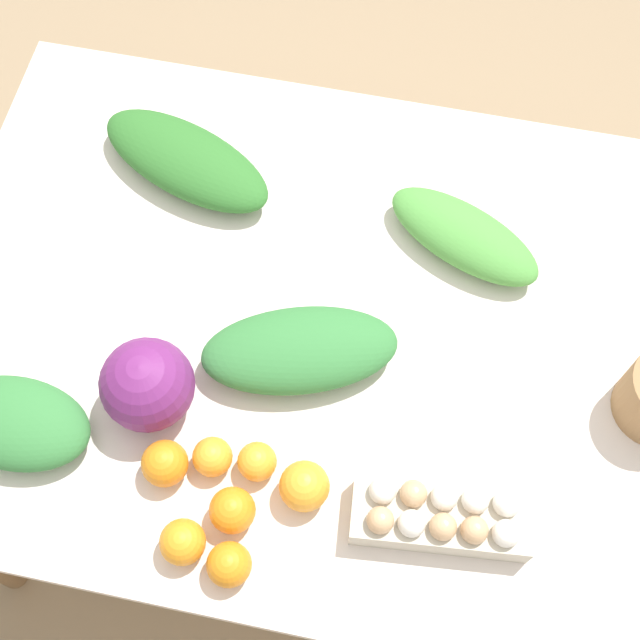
% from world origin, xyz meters
% --- Properties ---
extents(ground_plane, '(8.00, 8.00, 0.00)m').
position_xyz_m(ground_plane, '(0.00, 0.00, 0.00)').
color(ground_plane, '#937A5B').
extents(dining_table, '(1.41, 1.04, 0.73)m').
position_xyz_m(dining_table, '(0.00, 0.00, 0.65)').
color(dining_table, silver).
rests_on(dining_table, ground_plane).
extents(cabbage_purple, '(0.16, 0.16, 0.16)m').
position_xyz_m(cabbage_purple, '(-0.25, -0.20, 0.81)').
color(cabbage_purple, '#6B2366').
rests_on(cabbage_purple, dining_table).
extents(egg_carton, '(0.29, 0.13, 0.09)m').
position_xyz_m(egg_carton, '(0.26, -0.30, 0.78)').
color(egg_carton, beige).
rests_on(egg_carton, dining_table).
extents(greens_bunch_kale, '(0.37, 0.25, 0.09)m').
position_xyz_m(greens_bunch_kale, '(-0.02, -0.07, 0.78)').
color(greens_bunch_kale, '#337538').
rests_on(greens_bunch_kale, dining_table).
extents(greens_bunch_beet_tops, '(0.26, 0.17, 0.08)m').
position_xyz_m(greens_bunch_beet_tops, '(-0.45, -0.29, 0.78)').
color(greens_bunch_beet_tops, '#337538').
rests_on(greens_bunch_beet_tops, dining_table).
extents(greens_bunch_dandelion, '(0.33, 0.24, 0.08)m').
position_xyz_m(greens_bunch_dandelion, '(0.22, 0.21, 0.77)').
color(greens_bunch_dandelion, '#4C933D').
rests_on(greens_bunch_dandelion, dining_table).
extents(greens_bunch_chard, '(0.39, 0.27, 0.08)m').
position_xyz_m(greens_bunch_chard, '(-0.31, 0.27, 0.78)').
color(greens_bunch_chard, '#2D6B28').
rests_on(greens_bunch_chard, dining_table).
extents(orange_0, '(0.07, 0.07, 0.07)m').
position_xyz_m(orange_0, '(-0.07, -0.36, 0.77)').
color(orange_0, orange).
rests_on(orange_0, dining_table).
extents(orange_1, '(0.06, 0.06, 0.06)m').
position_xyz_m(orange_1, '(-0.05, -0.27, 0.77)').
color(orange_1, orange).
rests_on(orange_1, dining_table).
extents(orange_2, '(0.07, 0.07, 0.07)m').
position_xyz_m(orange_2, '(-0.12, -0.28, 0.77)').
color(orange_2, orange).
rests_on(orange_2, dining_table).
extents(orange_3, '(0.07, 0.07, 0.07)m').
position_xyz_m(orange_3, '(-0.13, -0.42, 0.77)').
color(orange_3, orange).
rests_on(orange_3, dining_table).
extents(orange_4, '(0.08, 0.08, 0.08)m').
position_xyz_m(orange_4, '(-0.19, -0.31, 0.77)').
color(orange_4, orange).
rests_on(orange_4, dining_table).
extents(orange_5, '(0.07, 0.07, 0.07)m').
position_xyz_m(orange_5, '(-0.05, -0.44, 0.77)').
color(orange_5, orange).
rests_on(orange_5, dining_table).
extents(orange_6, '(0.08, 0.08, 0.08)m').
position_xyz_m(orange_6, '(0.04, -0.30, 0.78)').
color(orange_6, orange).
rests_on(orange_6, dining_table).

